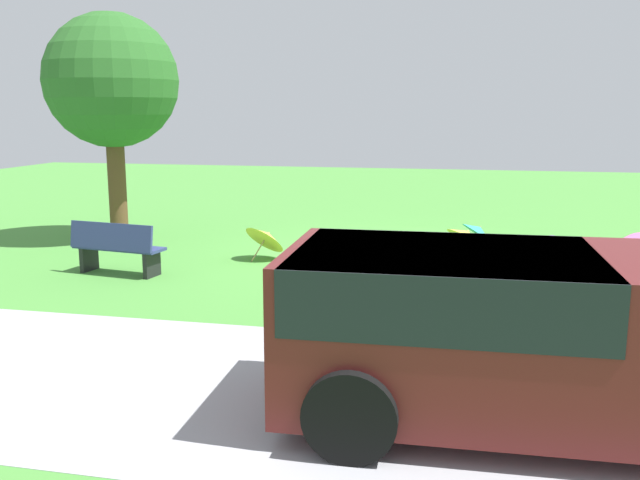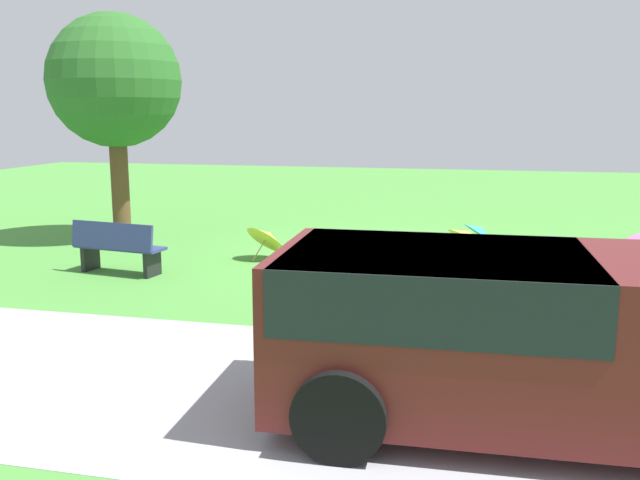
{
  "view_description": "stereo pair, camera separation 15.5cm",
  "coord_description": "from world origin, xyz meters",
  "px_view_note": "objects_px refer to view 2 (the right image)",
  "views": [
    {
      "loc": [
        -1.59,
        12.78,
        2.74
      ],
      "look_at": [
        0.81,
        1.75,
        0.6
      ],
      "focal_mm": 38.72,
      "sensor_mm": 36.0,
      "label": 1
    },
    {
      "loc": [
        -1.74,
        12.74,
        2.74
      ],
      "look_at": [
        0.81,
        1.75,
        0.6
      ],
      "focal_mm": 38.72,
      "sensor_mm": 36.0,
      "label": 2
    }
  ],
  "objects_px": {
    "parasol_yellow_0": "(268,236)",
    "parasol_blue_1": "(498,277)",
    "parasol_yellow_1": "(468,235)",
    "van_dark": "(524,325)",
    "shade_tree": "(115,82)",
    "park_bench": "(117,247)",
    "parasol_pink_2": "(624,245)",
    "parasol_purple_1": "(562,245)",
    "parasol_teal_0": "(480,230)",
    "parasol_pink_3": "(324,256)"
  },
  "relations": [
    {
      "from": "parasol_blue_1",
      "to": "parasol_pink_3",
      "type": "distance_m",
      "value": 2.84
    },
    {
      "from": "park_bench",
      "to": "parasol_purple_1",
      "type": "height_order",
      "value": "park_bench"
    },
    {
      "from": "parasol_pink_2",
      "to": "parasol_purple_1",
      "type": "xyz_separation_m",
      "value": [
        1.01,
        -0.28,
        -0.09
      ]
    },
    {
      "from": "parasol_yellow_1",
      "to": "parasol_purple_1",
      "type": "bearing_deg",
      "value": -170.32
    },
    {
      "from": "parasol_yellow_1",
      "to": "parasol_pink_3",
      "type": "height_order",
      "value": "parasol_pink_3"
    },
    {
      "from": "parasol_yellow_0",
      "to": "shade_tree",
      "type": "bearing_deg",
      "value": -18.52
    },
    {
      "from": "park_bench",
      "to": "van_dark",
      "type": "bearing_deg",
      "value": 145.37
    },
    {
      "from": "parasol_teal_0",
      "to": "parasol_purple_1",
      "type": "height_order",
      "value": "parasol_teal_0"
    },
    {
      "from": "park_bench",
      "to": "parasol_pink_3",
      "type": "relative_size",
      "value": 1.88
    },
    {
      "from": "van_dark",
      "to": "parasol_pink_3",
      "type": "distance_m",
      "value": 5.54
    },
    {
      "from": "van_dark",
      "to": "parasol_pink_2",
      "type": "xyz_separation_m",
      "value": [
        -2.1,
        -6.89,
        -0.53
      ]
    },
    {
      "from": "parasol_teal_0",
      "to": "parasol_yellow_1",
      "type": "relative_size",
      "value": 0.85
    },
    {
      "from": "park_bench",
      "to": "parasol_pink_2",
      "type": "height_order",
      "value": "park_bench"
    },
    {
      "from": "park_bench",
      "to": "parasol_yellow_0",
      "type": "distance_m",
      "value": 2.72
    },
    {
      "from": "parasol_yellow_1",
      "to": "parasol_blue_1",
      "type": "distance_m",
      "value": 2.99
    },
    {
      "from": "parasol_pink_2",
      "to": "parasol_blue_1",
      "type": "xyz_separation_m",
      "value": [
        2.21,
        2.96,
        0.02
      ]
    },
    {
      "from": "parasol_pink_2",
      "to": "parasol_pink_3",
      "type": "relative_size",
      "value": 1.0
    },
    {
      "from": "parasol_yellow_0",
      "to": "parasol_pink_3",
      "type": "distance_m",
      "value": 1.93
    },
    {
      "from": "parasol_pink_2",
      "to": "parasol_yellow_1",
      "type": "bearing_deg",
      "value": 0.21
    },
    {
      "from": "van_dark",
      "to": "parasol_teal_0",
      "type": "distance_m",
      "value": 7.96
    },
    {
      "from": "shade_tree",
      "to": "parasol_pink_2",
      "type": "height_order",
      "value": "shade_tree"
    },
    {
      "from": "park_bench",
      "to": "parasol_pink_3",
      "type": "bearing_deg",
      "value": -173.9
    },
    {
      "from": "parasol_yellow_0",
      "to": "parasol_blue_1",
      "type": "height_order",
      "value": "parasol_blue_1"
    },
    {
      "from": "parasol_yellow_1",
      "to": "parasol_blue_1",
      "type": "relative_size",
      "value": 1.21
    },
    {
      "from": "shade_tree",
      "to": "parasol_pink_3",
      "type": "xyz_separation_m",
      "value": [
        -5.02,
        2.56,
        -2.89
      ]
    },
    {
      "from": "shade_tree",
      "to": "parasol_yellow_0",
      "type": "relative_size",
      "value": 4.53
    },
    {
      "from": "shade_tree",
      "to": "parasol_purple_1",
      "type": "bearing_deg",
      "value": 179.13
    },
    {
      "from": "van_dark",
      "to": "park_bench",
      "type": "bearing_deg",
      "value": -34.63
    },
    {
      "from": "van_dark",
      "to": "parasol_pink_3",
      "type": "bearing_deg",
      "value": -59.12
    },
    {
      "from": "parasol_pink_2",
      "to": "parasol_blue_1",
      "type": "bearing_deg",
      "value": 53.21
    },
    {
      "from": "parasol_yellow_0",
      "to": "parasol_blue_1",
      "type": "distance_m",
      "value": 4.63
    },
    {
      "from": "park_bench",
      "to": "parasol_blue_1",
      "type": "relative_size",
      "value": 2.0
    },
    {
      "from": "parasol_yellow_0",
      "to": "park_bench",
      "type": "bearing_deg",
      "value": 39.2
    },
    {
      "from": "parasol_pink_2",
      "to": "parasol_pink_3",
      "type": "bearing_deg",
      "value": 23.54
    },
    {
      "from": "parasol_purple_1",
      "to": "parasol_yellow_0",
      "type": "bearing_deg",
      "value": 11.53
    },
    {
      "from": "parasol_teal_0",
      "to": "parasol_blue_1",
      "type": "relative_size",
      "value": 1.02
    },
    {
      "from": "parasol_pink_3",
      "to": "parasol_pink_2",
      "type": "bearing_deg",
      "value": -156.46
    },
    {
      "from": "shade_tree",
      "to": "parasol_pink_2",
      "type": "bearing_deg",
      "value": 177.62
    },
    {
      "from": "parasol_blue_1",
      "to": "parasol_purple_1",
      "type": "xyz_separation_m",
      "value": [
        -1.21,
        -3.24,
        -0.1
      ]
    },
    {
      "from": "van_dark",
      "to": "shade_tree",
      "type": "bearing_deg",
      "value": -42.91
    },
    {
      "from": "park_bench",
      "to": "shade_tree",
      "type": "distance_m",
      "value": 4.36
    },
    {
      "from": "parasol_pink_2",
      "to": "parasol_blue_1",
      "type": "distance_m",
      "value": 3.7
    },
    {
      "from": "shade_tree",
      "to": "parasol_teal_0",
      "type": "height_order",
      "value": "shade_tree"
    },
    {
      "from": "parasol_yellow_1",
      "to": "parasol_blue_1",
      "type": "xyz_separation_m",
      "value": [
        -0.49,
        2.95,
        -0.07
      ]
    },
    {
      "from": "parasol_pink_2",
      "to": "parasol_yellow_0",
      "type": "bearing_deg",
      "value": 7.26
    },
    {
      "from": "parasol_pink_2",
      "to": "parasol_purple_1",
      "type": "distance_m",
      "value": 1.05
    },
    {
      "from": "park_bench",
      "to": "parasol_yellow_0",
      "type": "bearing_deg",
      "value": -140.8
    },
    {
      "from": "park_bench",
      "to": "parasol_purple_1",
      "type": "xyz_separation_m",
      "value": [
        -7.42,
        -2.8,
        -0.17
      ]
    },
    {
      "from": "park_bench",
      "to": "parasol_yellow_1",
      "type": "relative_size",
      "value": 1.66
    },
    {
      "from": "park_bench",
      "to": "parasol_pink_2",
      "type": "distance_m",
      "value": 8.79
    }
  ]
}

